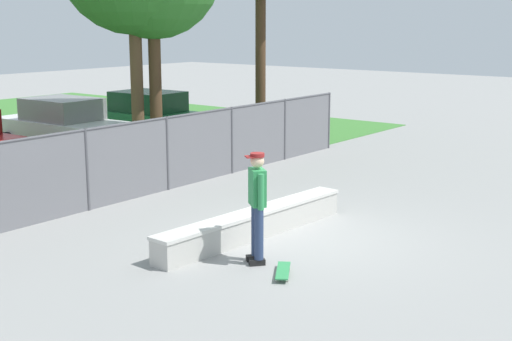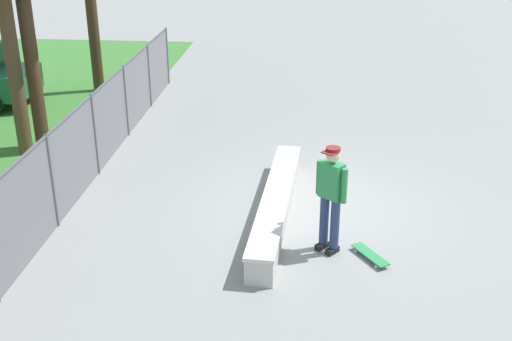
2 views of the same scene
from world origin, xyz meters
TOP-DOWN VIEW (x-y plane):
  - ground_plane at (0.00, 0.00)m, footprint 80.00×80.00m
  - concrete_ledge at (-0.51, 0.75)m, footprint 4.72×0.76m
  - skateboarder at (-1.62, -0.18)m, footprint 0.43×0.49m
  - skateboard at (-1.84, -0.86)m, footprint 0.78×0.60m
  - chainlink_fence at (0.00, 4.64)m, footprint 16.53×0.07m
  - car_white at (2.60, 10.49)m, footprint 2.13×4.26m
  - car_green at (5.56, 9.96)m, footprint 2.13×4.26m

SIDE VIEW (x-z plane):
  - ground_plane at x=0.00m, z-range 0.00..0.00m
  - skateboard at x=-1.84m, z-range 0.03..0.12m
  - concrete_ledge at x=-0.51m, z-range 0.00..0.50m
  - car_white at x=2.60m, z-range 0.01..1.67m
  - car_green at x=5.56m, z-range 0.01..1.67m
  - chainlink_fence at x=0.00m, z-range 0.08..1.81m
  - skateboarder at x=-1.62m, z-range 0.11..1.95m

